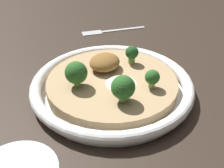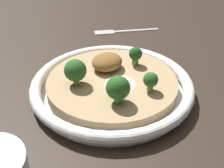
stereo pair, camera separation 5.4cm
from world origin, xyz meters
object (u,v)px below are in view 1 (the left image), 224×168
(broccoli_right, at_px, (76,73))
(broccoli_back, at_px, (152,78))
(broccoli_left, at_px, (132,53))
(fork_utensil, at_px, (107,31))
(risotto_bowl, at_px, (112,85))
(broccoli_back_right, at_px, (123,88))

(broccoli_right, distance_m, broccoli_back, 0.14)
(broccoli_left, height_order, broccoli_back, broccoli_left)
(broccoli_right, height_order, fork_utensil, broccoli_right)
(risotto_bowl, bearing_deg, fork_utensil, -138.06)
(risotto_bowl, relative_size, broccoli_back, 8.61)
(broccoli_right, xyz_separation_m, broccoli_back, (-0.08, 0.11, -0.01))
(broccoli_back, bearing_deg, risotto_bowl, -72.31)
(risotto_bowl, xyz_separation_m, fork_utensil, (-0.22, -0.20, -0.02))
(risotto_bowl, relative_size, broccoli_left, 8.10)
(fork_utensil, bearing_deg, risotto_bowl, 76.80)
(risotto_bowl, xyz_separation_m, broccoli_left, (-0.07, -0.01, 0.04))
(broccoli_right, bearing_deg, broccoli_left, 168.32)
(risotto_bowl, distance_m, fork_utensil, 0.30)
(risotto_bowl, bearing_deg, broccoli_left, -174.08)
(broccoli_left, relative_size, broccoli_right, 0.78)
(broccoli_left, height_order, broccoli_right, broccoli_right)
(broccoli_left, bearing_deg, risotto_bowl, 5.92)
(risotto_bowl, distance_m, broccoli_right, 0.08)
(broccoli_left, bearing_deg, broccoli_back_right, 29.46)
(fork_utensil, bearing_deg, broccoli_back_right, 79.13)
(risotto_bowl, height_order, fork_utensil, risotto_bowl)
(broccoli_back_right, xyz_separation_m, broccoli_back, (-0.06, 0.02, -0.01))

